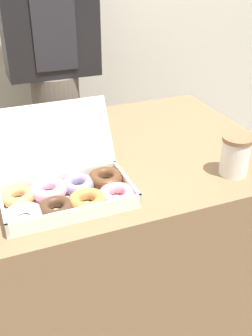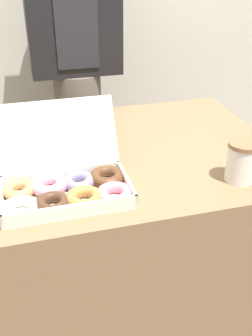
{
  "view_description": "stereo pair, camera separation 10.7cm",
  "coord_description": "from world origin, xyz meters",
  "views": [
    {
      "loc": [
        -0.41,
        -1.11,
        1.35
      ],
      "look_at": [
        -0.06,
        -0.24,
        0.82
      ],
      "focal_mm": 42.0,
      "sensor_mm": 36.0,
      "label": 1
    },
    {
      "loc": [
        -0.31,
        -1.15,
        1.35
      ],
      "look_at": [
        -0.06,
        -0.24,
        0.82
      ],
      "focal_mm": 42.0,
      "sensor_mm": 36.0,
      "label": 2
    }
  ],
  "objects": [
    {
      "name": "coffee_cup",
      "position": [
        0.27,
        -0.28,
        0.81
      ],
      "size": [
        0.09,
        0.09,
        0.12
      ],
      "color": "silver",
      "rests_on": "table"
    },
    {
      "name": "donut_box",
      "position": [
        -0.23,
        -0.23,
        0.79
      ],
      "size": [
        0.38,
        0.31,
        0.22
      ],
      "color": "white",
      "rests_on": "table"
    },
    {
      "name": "ground_plane",
      "position": [
        0.0,
        0.0,
        0.0
      ],
      "size": [
        14.0,
        14.0,
        0.0
      ],
      "primitive_type": "plane",
      "color": "#665B51"
    },
    {
      "name": "table",
      "position": [
        0.0,
        0.0,
        0.38
      ],
      "size": [
        1.03,
        0.81,
        0.75
      ],
      "color": "brown",
      "rests_on": "ground_plane"
    },
    {
      "name": "person_customer",
      "position": [
        -0.06,
        0.68,
        0.9
      ],
      "size": [
        0.41,
        0.23,
        1.62
      ],
      "color": "#665B51",
      "rests_on": "ground_plane"
    }
  ]
}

